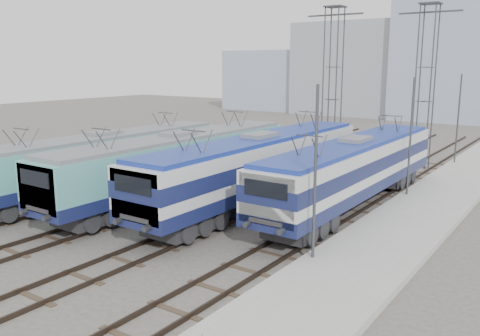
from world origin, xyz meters
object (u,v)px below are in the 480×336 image
at_px(catenary_tower_east, 425,79).
at_px(mast_mid, 410,140).
at_px(locomotive_far_right, 353,167).
at_px(mast_front, 315,177).
at_px(locomotive_center_right, 258,163).
at_px(locomotive_center_left, 177,161).
at_px(catenary_tower_west, 333,78).
at_px(mast_rear, 458,121).
at_px(locomotive_far_left, 103,158).

height_order(catenary_tower_east, mast_mid, catenary_tower_east).
bearing_deg(catenary_tower_east, mast_mid, -78.14).
relative_size(locomotive_far_right, mast_mid, 2.59).
bearing_deg(mast_front, locomotive_center_right, 137.27).
bearing_deg(mast_front, locomotive_center_left, 158.63).
bearing_deg(locomotive_center_left, mast_mid, 35.55).
height_order(catenary_tower_west, mast_rear, catenary_tower_west).
xyz_separation_m(locomotive_center_right, locomotive_far_right, (4.50, 2.44, -0.08)).
bearing_deg(mast_front, locomotive_far_left, 170.08).
bearing_deg(catenary_tower_east, locomotive_center_right, -104.76).
xyz_separation_m(mast_front, mast_mid, (0.00, 12.00, 0.00)).
relative_size(mast_mid, mast_rear, 1.00).
relative_size(locomotive_far_left, mast_rear, 2.53).
distance_m(locomotive_far_left, mast_front, 15.64).
bearing_deg(mast_mid, mast_front, -90.00).
distance_m(mast_mid, mast_rear, 12.00).
relative_size(catenary_tower_east, mast_mid, 1.71).
relative_size(catenary_tower_west, mast_mid, 1.71).
bearing_deg(catenary_tower_west, mast_mid, -42.93).
bearing_deg(mast_rear, catenary_tower_west, -155.06).
bearing_deg(catenary_tower_west, catenary_tower_east, 17.10).
bearing_deg(locomotive_center_left, locomotive_far_right, 24.31).
height_order(locomotive_far_left, locomotive_center_left, locomotive_center_left).
height_order(locomotive_center_right, mast_rear, mast_rear).
height_order(locomotive_center_left, mast_rear, mast_rear).
bearing_deg(catenary_tower_west, locomotive_far_right, -60.00).
bearing_deg(locomotive_far_left, locomotive_far_right, 22.62).
bearing_deg(catenary_tower_east, mast_front, -84.55).
distance_m(locomotive_far_left, catenary_tower_west, 19.11).
bearing_deg(catenary_tower_east, mast_rear, 43.60).
distance_m(catenary_tower_west, mast_mid, 12.16).
relative_size(catenary_tower_west, catenary_tower_east, 1.00).
bearing_deg(catenary_tower_east, catenary_tower_west, -162.90).
xyz_separation_m(locomotive_far_right, catenary_tower_west, (-6.75, 11.69, 4.33)).
distance_m(catenary_tower_east, mast_mid, 10.69).
distance_m(catenary_tower_west, mast_front, 22.00).
bearing_deg(mast_rear, locomotive_far_right, -96.72).
height_order(locomotive_center_left, locomotive_center_right, locomotive_center_right).
height_order(locomotive_center_left, mast_front, mast_front).
relative_size(locomotive_far_right, catenary_tower_west, 1.51).
bearing_deg(locomotive_far_left, mast_rear, 54.24).
bearing_deg(mast_rear, mast_mid, -90.00).
bearing_deg(mast_rear, catenary_tower_east, -136.40).
relative_size(locomotive_far_left, mast_front, 2.53).
distance_m(locomotive_center_left, mast_mid, 13.39).
bearing_deg(locomotive_far_right, catenary_tower_west, 120.00).
relative_size(locomotive_far_right, mast_front, 2.59).
bearing_deg(locomotive_far_right, mast_rear, 83.28).
distance_m(locomotive_far_right, mast_mid, 4.30).
distance_m(locomotive_far_left, mast_rear, 26.30).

